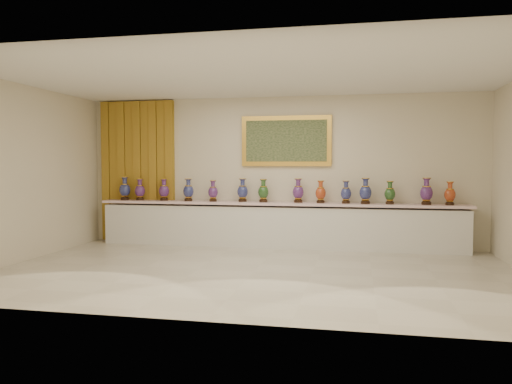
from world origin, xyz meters
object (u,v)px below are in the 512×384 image
at_px(counter, 277,226).
at_px(vase_1, 140,191).
at_px(vase_0, 125,190).
at_px(vase_2, 164,191).

height_order(counter, vase_1, vase_1).
distance_m(vase_0, vase_1, 0.34).
bearing_deg(vase_0, counter, 0.14).
bearing_deg(counter, vase_0, -179.86).
height_order(vase_0, vase_1, vase_0).
xyz_separation_m(vase_0, vase_1, (0.34, 0.01, -0.02)).
bearing_deg(vase_1, vase_0, -178.12).
bearing_deg(counter, vase_2, 179.57).
xyz_separation_m(counter, vase_0, (-3.25, -0.01, 0.68)).
bearing_deg(vase_0, vase_1, 1.88).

